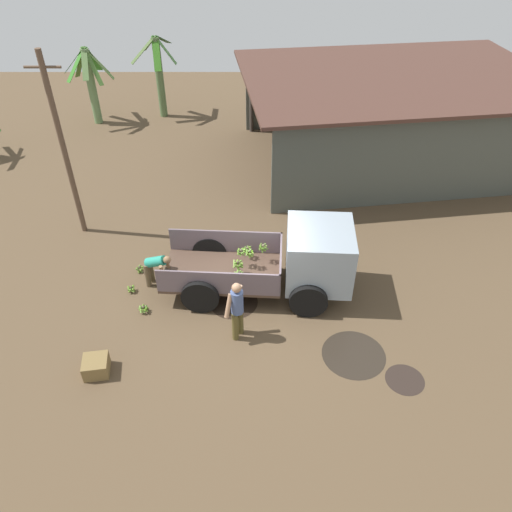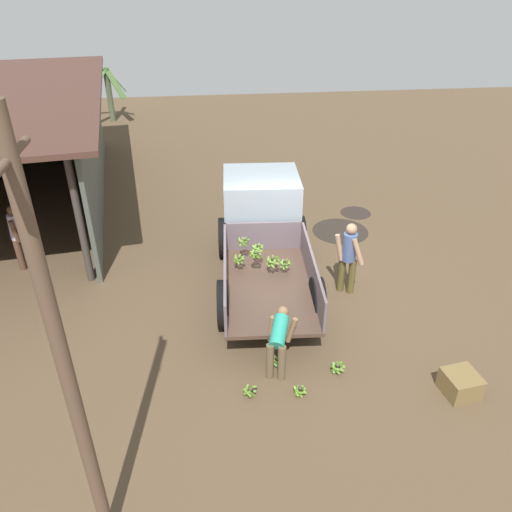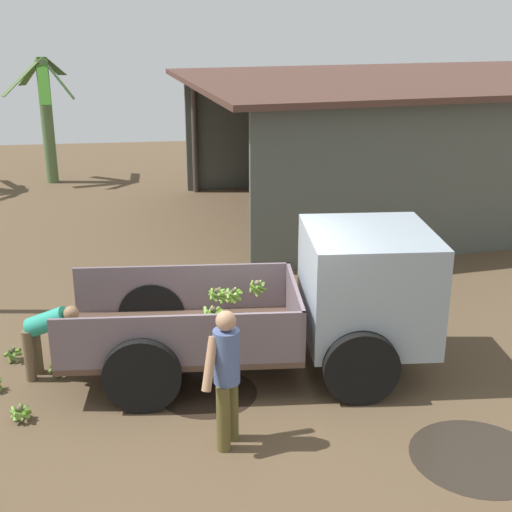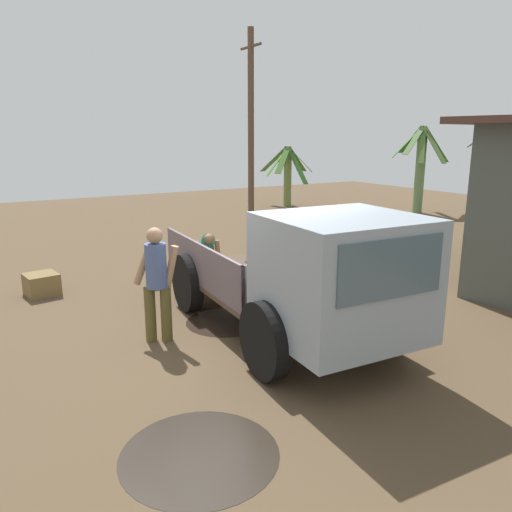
# 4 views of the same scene
# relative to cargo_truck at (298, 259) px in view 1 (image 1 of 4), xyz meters

# --- Properties ---
(ground) EXTENTS (36.00, 36.00, 0.00)m
(ground) POSITION_rel_cargo_truck_xyz_m (-1.16, -0.26, -1.05)
(ground) COLOR brown
(mud_patch_0) EXTENTS (1.26, 1.26, 0.01)m
(mud_patch_0) POSITION_rel_cargo_truck_xyz_m (-1.67, -0.49, -1.04)
(mud_patch_0) COLOR black
(mud_patch_0) RESTS_ON ground
(mud_patch_1) EXTENTS (1.49, 1.49, 0.01)m
(mud_patch_1) POSITION_rel_cargo_truck_xyz_m (1.19, -2.25, -1.04)
(mud_patch_1) COLOR #2C251D
(mud_patch_1) RESTS_ON ground
(mud_patch_2) EXTENTS (0.87, 0.87, 0.01)m
(mud_patch_2) POSITION_rel_cargo_truck_xyz_m (2.22, -2.97, -1.04)
(mud_patch_2) COLOR #2D231D
(mud_patch_2) RESTS_ON ground
(cargo_truck) EXTENTS (4.95, 2.29, 1.96)m
(cargo_truck) POSITION_rel_cargo_truck_xyz_m (0.00, 0.00, 0.00)
(cargo_truck) COLOR #4D392C
(cargo_truck) RESTS_ON ground
(warehouse_shed) EXTENTS (11.67, 8.87, 3.17)m
(warehouse_shed) POSITION_rel_cargo_truck_xyz_m (4.39, 7.75, 1.33)
(warehouse_shed) COLOR #4C524A
(warehouse_shed) RESTS_ON ground
(utility_pole) EXTENTS (0.93, 0.16, 5.44)m
(utility_pole) POSITION_rel_cargo_truck_xyz_m (-6.43, 2.77, 1.75)
(utility_pole) COLOR brown
(utility_pole) RESTS_ON ground
(banana_palm_0) EXTENTS (1.86, 2.02, 3.43)m
(banana_palm_0) POSITION_rel_cargo_truck_xyz_m (-5.25, 11.72, 0.75)
(banana_palm_0) COLOR #577244
(banana_palm_0) RESTS_ON ground
(banana_palm_2) EXTENTS (1.95, 2.37, 3.20)m
(banana_palm_2) POSITION_rel_cargo_truck_xyz_m (-8.02, 10.99, 0.66)
(banana_palm_2) COLOR #688A56
(banana_palm_2) RESTS_ON ground
(person_foreground_visitor) EXTENTS (0.51, 0.61, 1.65)m
(person_foreground_visitor) POSITION_rel_cargo_truck_xyz_m (-1.53, -1.64, -0.13)
(person_foreground_visitor) COLOR brown
(person_foreground_visitor) RESTS_ON ground
(person_worker_loading) EXTENTS (0.80, 0.64, 1.08)m
(person_worker_loading) POSITION_rel_cargo_truck_xyz_m (-3.73, 0.18, -0.38)
(person_worker_loading) COLOR brown
(person_worker_loading) RESTS_ON ground
(person_bystander_near_shed) EXTENTS (0.58, 0.37, 1.59)m
(person_bystander_near_shed) POSITION_rel_cargo_truck_xyz_m (0.30, 5.59, -0.16)
(person_bystander_near_shed) COLOR brown
(person_bystander_near_shed) RESTS_ON ground
(banana_bunch_on_ground_0) EXTENTS (0.26, 0.26, 0.22)m
(banana_bunch_on_ground_0) POSITION_rel_cargo_truck_xyz_m (-3.64, 0.24, -0.93)
(banana_bunch_on_ground_0) COLOR brown
(banana_bunch_on_ground_0) RESTS_ON ground
(banana_bunch_on_ground_1) EXTENTS (0.26, 0.26, 0.21)m
(banana_bunch_on_ground_1) POSITION_rel_cargo_truck_xyz_m (-3.94, -0.85, -0.93)
(banana_bunch_on_ground_1) COLOR brown
(banana_bunch_on_ground_1) RESTS_ON ground
(banana_bunch_on_ground_2) EXTENTS (0.26, 0.26, 0.21)m
(banana_bunch_on_ground_2) POSITION_rel_cargo_truck_xyz_m (-4.33, 0.74, -0.93)
(banana_bunch_on_ground_2) COLOR #47402E
(banana_bunch_on_ground_2) RESTS_ON ground
(banana_bunch_on_ground_3) EXTENTS (0.22, 0.22, 0.19)m
(banana_bunch_on_ground_3) POSITION_rel_cargo_truck_xyz_m (-4.40, -0.08, -0.94)
(banana_bunch_on_ground_3) COLOR #423C2B
(banana_bunch_on_ground_3) RESTS_ON ground
(wooden_crate_0) EXTENTS (0.62, 0.62, 0.40)m
(wooden_crate_0) POSITION_rel_cargo_truck_xyz_m (-4.65, -2.75, -0.85)
(wooden_crate_0) COLOR brown
(wooden_crate_0) RESTS_ON ground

